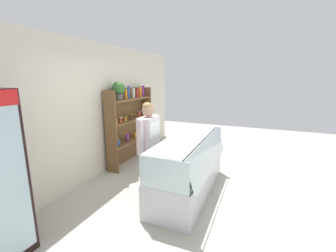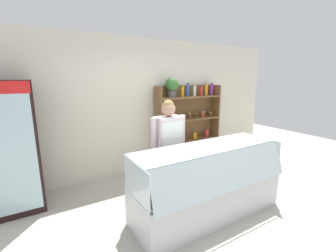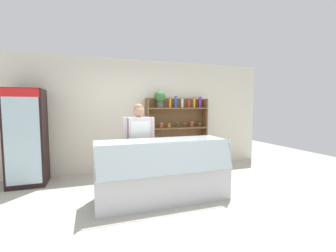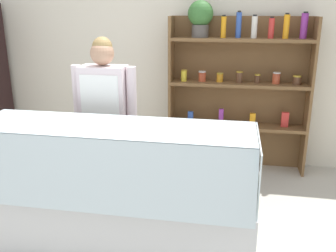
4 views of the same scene
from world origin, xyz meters
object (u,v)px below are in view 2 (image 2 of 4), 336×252
object	(u,v)px
drinks_fridge	(12,148)
shelving_unit	(186,116)
shop_clerk	(169,143)
deli_display_case	(207,194)

from	to	relation	value
drinks_fridge	shelving_unit	distance (m)	3.22
shop_clerk	drinks_fridge	bearing A→B (deg)	156.05
shop_clerk	shelving_unit	bearing A→B (deg)	45.28
drinks_fridge	shop_clerk	xyz separation A→B (m)	(2.06, -0.92, -0.00)
drinks_fridge	shop_clerk	size ratio (longest dim) A/B	1.18
shelving_unit	deli_display_case	distance (m)	2.15
deli_display_case	shop_clerk	distance (m)	0.94
deli_display_case	shop_clerk	bearing A→B (deg)	111.54
drinks_fridge	shelving_unit	bearing A→B (deg)	4.24
drinks_fridge	shop_clerk	world-z (taller)	drinks_fridge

